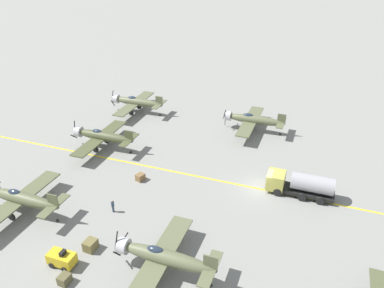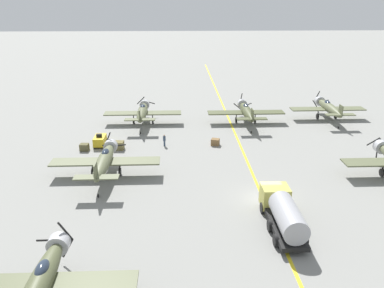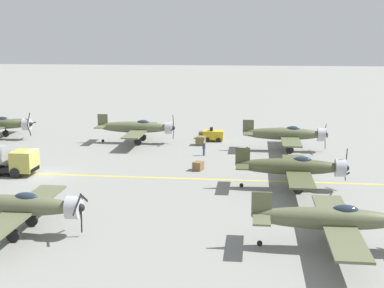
% 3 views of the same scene
% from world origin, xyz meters
% --- Properties ---
extents(ground_plane, '(400.00, 400.00, 0.00)m').
position_xyz_m(ground_plane, '(0.00, 0.00, 0.00)').
color(ground_plane, gray).
extents(taxiway_stripe, '(0.30, 160.00, 0.01)m').
position_xyz_m(taxiway_stripe, '(0.00, 0.00, 0.00)').
color(taxiway_stripe, yellow).
rests_on(taxiway_stripe, ground).
extents(airplane_mid_right, '(12.00, 9.98, 3.65)m').
position_xyz_m(airplane_mid_right, '(15.75, 4.52, 2.01)').
color(airplane_mid_right, '#5C6142').
rests_on(airplane_mid_right, ground).
extents(airplane_mid_left, '(12.00, 9.98, 3.68)m').
position_xyz_m(airplane_mid_left, '(-16.43, 5.90, 2.01)').
color(airplane_mid_left, '#5D6244').
rests_on(airplane_mid_left, ground).
extents(airplane_far_center, '(12.00, 9.98, 3.79)m').
position_xyz_m(airplane_far_center, '(2.38, 24.10, 2.01)').
color(airplane_far_center, '#4B5031').
rests_on(airplane_far_center, ground).
extents(airplane_far_right, '(12.00, 9.98, 3.68)m').
position_xyz_m(airplane_far_right, '(16.02, 25.62, 2.01)').
color(airplane_far_right, '#5C6142').
rests_on(airplane_far_right, ground).
extents(airplane_far_left, '(12.00, 9.98, 3.65)m').
position_xyz_m(airplane_far_left, '(-13.85, 24.39, 2.01)').
color(airplane_far_left, '#575C3E').
rests_on(airplane_far_left, ground).
extents(fuel_tanker, '(2.67, 8.00, 2.98)m').
position_xyz_m(fuel_tanker, '(0.52, -4.57, 1.51)').
color(fuel_tanker, black).
rests_on(fuel_tanker, ground).
extents(tow_tractor, '(1.57, 2.60, 1.79)m').
position_xyz_m(tow_tractor, '(-18.83, 15.35, 0.79)').
color(tow_tractor, gold).
rests_on(tow_tractor, ground).
extents(ground_crew_walking, '(0.35, 0.35, 1.63)m').
position_xyz_m(ground_crew_walking, '(-10.21, 14.94, 0.89)').
color(ground_crew_walking, '#334256').
rests_on(ground_crew_walking, ground).
extents(supply_crate_by_tanker, '(1.15, 0.98, 0.90)m').
position_xyz_m(supply_crate_by_tanker, '(-20.58, 13.80, 0.45)').
color(supply_crate_by_tanker, brown).
rests_on(supply_crate_by_tanker, ground).
extents(supply_crate_mid_lane, '(1.28, 1.17, 0.88)m').
position_xyz_m(supply_crate_mid_lane, '(-3.36, 15.01, 0.44)').
color(supply_crate_mid_lane, brown).
rests_on(supply_crate_mid_lane, ground).
extents(supply_crate_outboard, '(1.38, 1.17, 1.08)m').
position_xyz_m(supply_crate_outboard, '(-16.16, 13.99, 0.54)').
color(supply_crate_outboard, brown).
rests_on(supply_crate_outboard, ground).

